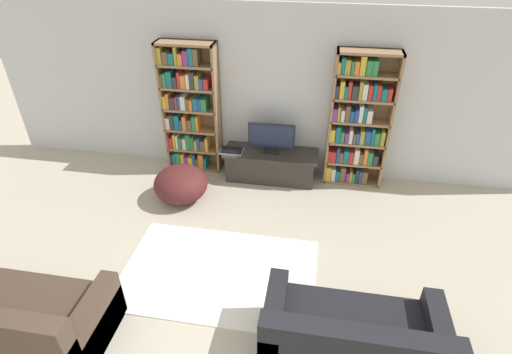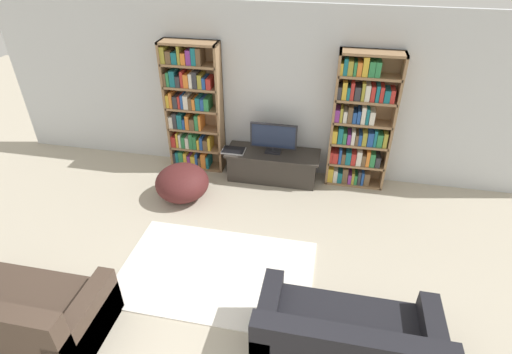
# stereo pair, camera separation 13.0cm
# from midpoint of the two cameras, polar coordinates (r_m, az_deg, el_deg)

# --- Properties ---
(wall_back) EXTENTS (8.80, 0.06, 2.60)m
(wall_back) POSITION_cam_midpoint_polar(r_m,az_deg,el_deg) (6.16, 1.42, 11.83)
(wall_back) COLOR silver
(wall_back) RESTS_ON ground_plane
(bookshelf_left) EXTENTS (0.88, 0.30, 2.07)m
(bookshelf_left) POSITION_cam_midpoint_polar(r_m,az_deg,el_deg) (6.39, -10.12, 9.46)
(bookshelf_left) COLOR #93704C
(bookshelf_left) RESTS_ON ground_plane
(bookshelf_right) EXTENTS (0.88, 0.30, 2.07)m
(bookshelf_right) POSITION_cam_midpoint_polar(r_m,az_deg,el_deg) (6.08, 13.65, 7.50)
(bookshelf_right) COLOR #93704C
(bookshelf_right) RESTS_ON ground_plane
(tv_stand) EXTENTS (1.45, 0.53, 0.47)m
(tv_stand) POSITION_cam_midpoint_polar(r_m,az_deg,el_deg) (6.34, 1.52, 1.73)
(tv_stand) COLOR #332D28
(tv_stand) RESTS_ON ground_plane
(television) EXTENTS (0.72, 0.16, 0.48)m
(television) POSITION_cam_midpoint_polar(r_m,az_deg,el_deg) (6.10, 1.60, 5.68)
(television) COLOR black
(television) RESTS_ON tv_stand
(laptop) EXTENTS (0.35, 0.25, 0.03)m
(laptop) POSITION_cam_midpoint_polar(r_m,az_deg,el_deg) (6.24, -4.12, 3.75)
(laptop) COLOR #B7B7BC
(laptop) RESTS_ON tv_stand
(area_rug) EXTENTS (2.27, 1.46, 0.02)m
(area_rug) POSITION_cam_midpoint_polar(r_m,az_deg,el_deg) (4.89, -6.14, -13.47)
(area_rug) COLOR white
(area_rug) RESTS_ON ground_plane
(couch_left_sectional) EXTENTS (1.83, 0.94, 0.85)m
(couch_left_sectional) POSITION_cam_midpoint_polar(r_m,az_deg,el_deg) (4.76, -32.41, -17.07)
(couch_left_sectional) COLOR #423328
(couch_left_sectional) RESTS_ON ground_plane
(couch_right_sofa) EXTENTS (1.64, 0.84, 0.82)m
(couch_right_sofa) POSITION_cam_midpoint_polar(r_m,az_deg,el_deg) (4.04, 12.54, -21.87)
(couch_right_sofa) COLOR black
(couch_right_sofa) RESTS_ON ground_plane
(beanbag_ottoman) EXTENTS (0.78, 0.78, 0.52)m
(beanbag_ottoman) POSITION_cam_midpoint_polar(r_m,az_deg,el_deg) (5.96, -11.31, -0.99)
(beanbag_ottoman) COLOR #4C1E1E
(beanbag_ottoman) RESTS_ON ground_plane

